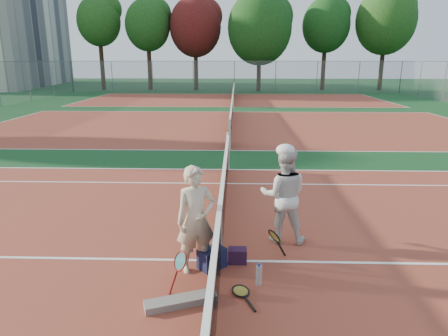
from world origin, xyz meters
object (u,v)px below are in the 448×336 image
at_px(player_b, 284,195).
at_px(racket_red, 180,271).
at_px(apartment_block, 1,22).
at_px(player_a, 196,220).
at_px(racket_spare, 241,291).
at_px(net_main, 220,231).
at_px(sports_bag_navy, 212,258).
at_px(racket_black_held, 274,245).
at_px(water_bottle, 259,275).
at_px(sports_bag_purple, 237,256).

relative_size(player_b, racket_red, 3.02).
bearing_deg(apartment_block, player_b, -56.08).
xyz_separation_m(player_a, racket_red, (-0.17, -0.54, -0.54)).
height_order(racket_red, racket_spare, racket_red).
relative_size(player_a, racket_spare, 2.72).
xyz_separation_m(net_main, player_a, (-0.35, -0.28, 0.31)).
xyz_separation_m(player_b, sports_bag_navy, (-1.18, -1.00, -0.68)).
bearing_deg(apartment_block, player_a, -58.02).
bearing_deg(racket_black_held, player_a, -19.69).
distance_m(net_main, racket_spare, 1.07).
xyz_separation_m(player_a, water_bottle, (0.92, -0.40, -0.67)).
bearing_deg(racket_spare, racket_black_held, -52.15).
relative_size(racket_black_held, sports_bag_navy, 1.34).
height_order(player_b, racket_red, player_b).
distance_m(player_a, racket_spare, 1.20).
height_order(player_b, sports_bag_navy, player_b).
bearing_deg(player_a, apartment_block, 101.69).
bearing_deg(racket_spare, racket_red, 61.20).
height_order(net_main, player_a, player_a).
bearing_deg(apartment_block, water_bottle, -57.41).
height_order(player_a, water_bottle, player_a).
distance_m(net_main, sports_bag_navy, 0.43).
distance_m(apartment_block, sports_bag_purple, 52.85).
relative_size(player_a, player_b, 0.97).
bearing_deg(player_a, water_bottle, -44.02).
distance_m(racket_red, racket_spare, 0.87).
bearing_deg(player_b, apartment_block, -51.15).
xyz_separation_m(player_a, sports_bag_purple, (0.62, 0.24, -0.70)).
relative_size(net_main, water_bottle, 36.60).
xyz_separation_m(apartment_block, racket_spare, (28.31, -44.91, -7.47)).
distance_m(player_a, player_b, 1.77).
relative_size(apartment_block, player_b, 13.09).
xyz_separation_m(apartment_block, racket_black_held, (28.85, -43.94, -7.24)).
distance_m(apartment_block, sports_bag_navy, 52.78).
bearing_deg(sports_bag_navy, sports_bag_purple, 23.97).
bearing_deg(racket_black_held, player_b, -142.18).
xyz_separation_m(player_b, racket_black_held, (-0.21, -0.72, -0.58)).
xyz_separation_m(player_b, water_bottle, (-0.49, -1.48, -0.69)).
relative_size(player_b, racket_spare, 2.80).
relative_size(racket_red, water_bottle, 1.85).
height_order(net_main, apartment_block, apartment_block).
bearing_deg(net_main, water_bottle, -50.31).
bearing_deg(apartment_block, racket_spare, -57.77).
relative_size(apartment_block, racket_black_held, 41.59).
bearing_deg(racket_spare, sports_bag_purple, -20.36).
bearing_deg(racket_spare, player_b, -47.05).
distance_m(racket_red, water_bottle, 1.11).
distance_m(net_main, player_a, 0.54).
xyz_separation_m(sports_bag_navy, water_bottle, (0.69, -0.47, -0.01)).
relative_size(racket_red, sports_bag_navy, 1.41).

